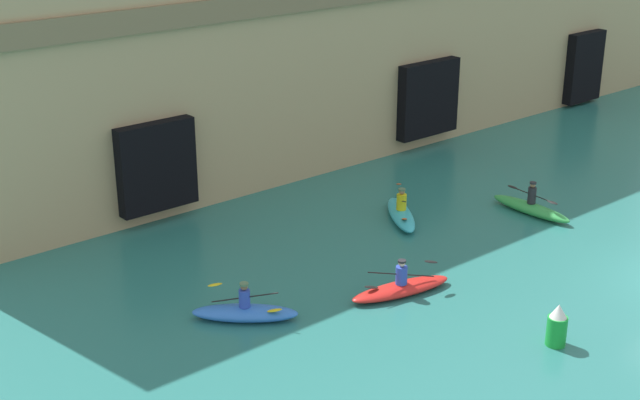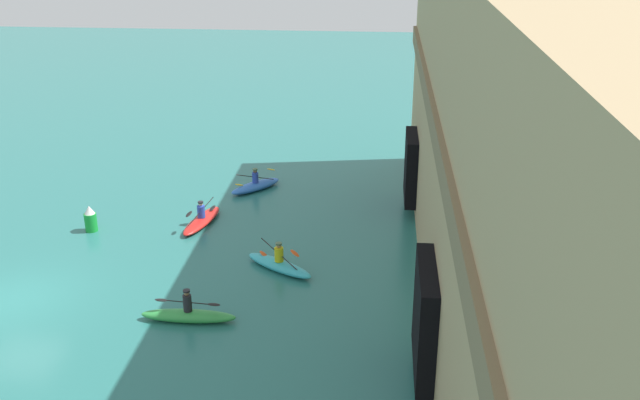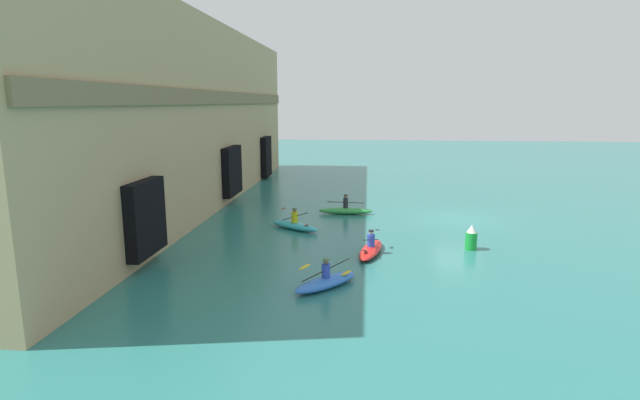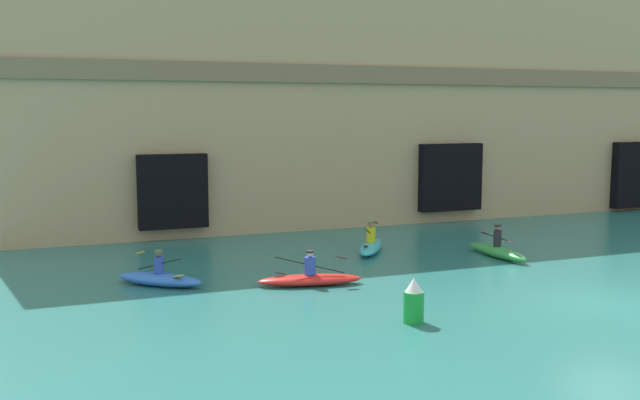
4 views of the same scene
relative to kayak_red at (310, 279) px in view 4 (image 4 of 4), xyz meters
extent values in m
plane|color=#28706B|center=(6.91, -4.98, -0.21)|extent=(120.00, 120.00, 0.00)
cube|color=tan|center=(9.65, 12.91, 5.47)|extent=(38.66, 7.28, 11.37)
cube|color=#79674A|center=(9.65, 9.22, 6.62)|extent=(37.89, 0.24, 0.78)
cube|color=black|center=(-2.55, 9.12, 1.80)|extent=(2.79, 0.70, 3.01)
cube|color=black|center=(10.42, 9.12, 1.94)|extent=(3.17, 0.70, 3.15)
cube|color=black|center=(21.50, 9.12, 1.68)|extent=(2.45, 0.70, 3.45)
ellipsoid|color=red|center=(0.00, 0.00, -0.04)|extent=(3.27, 1.42, 0.34)
cylinder|color=#2D47B7|center=(0.00, 0.00, 0.39)|extent=(0.33, 0.33, 0.53)
sphere|color=beige|center=(0.00, 0.00, 0.75)|extent=(0.19, 0.19, 0.19)
cylinder|color=#232328|center=(0.00, 0.00, 0.83)|extent=(0.24, 0.24, 0.06)
cylinder|color=black|center=(0.00, 0.00, 0.42)|extent=(2.02, 0.68, 0.55)
ellipsoid|color=black|center=(0.89, -0.28, 0.65)|extent=(0.47, 0.31, 0.15)
ellipsoid|color=black|center=(-0.89, 0.28, 0.19)|extent=(0.47, 0.31, 0.15)
ellipsoid|color=blue|center=(-4.26, 1.63, -0.02)|extent=(2.69, 2.53, 0.39)
cylinder|color=#2D47B7|center=(-4.26, 1.63, 0.43)|extent=(0.30, 0.30, 0.49)
sphere|color=brown|center=(-4.26, 1.63, 0.77)|extent=(0.20, 0.20, 0.20)
cylinder|color=#4C6B4C|center=(-4.26, 1.63, 0.85)|extent=(0.24, 0.24, 0.06)
cylinder|color=black|center=(-4.26, 1.63, 0.45)|extent=(1.08, 1.64, 0.60)
ellipsoid|color=yellow|center=(-3.80, 0.92, 0.20)|extent=(0.39, 0.46, 0.17)
ellipsoid|color=yellow|center=(-4.72, 2.34, 0.70)|extent=(0.39, 0.46, 0.17)
ellipsoid|color=#33B2C6|center=(3.90, 3.96, -0.02)|extent=(2.30, 2.97, 0.39)
cylinder|color=gold|center=(3.90, 3.96, 0.45)|extent=(0.34, 0.34, 0.55)
sphere|color=#9E704C|center=(3.90, 3.96, 0.82)|extent=(0.20, 0.20, 0.20)
cylinder|color=#4C6B4C|center=(3.90, 3.96, 0.90)|extent=(0.25, 0.25, 0.06)
cylinder|color=black|center=(3.90, 3.96, 0.48)|extent=(1.20, 1.55, 0.73)
ellipsoid|color=#D84C19|center=(3.39, 3.29, 0.17)|extent=(0.40, 0.45, 0.20)
ellipsoid|color=#D84C19|center=(4.42, 4.62, 0.79)|extent=(0.40, 0.45, 0.20)
ellipsoid|color=green|center=(7.76, 1.46, -0.01)|extent=(0.68, 3.21, 0.40)
cylinder|color=#232328|center=(7.76, 1.46, 0.48)|extent=(0.29, 0.29, 0.58)
sphere|color=#9E704C|center=(7.76, 1.46, 0.87)|extent=(0.19, 0.19, 0.19)
cylinder|color=#232328|center=(7.76, 1.46, 0.94)|extent=(0.23, 0.23, 0.06)
cylinder|color=black|center=(7.76, 1.46, 0.51)|extent=(0.20, 2.05, 0.04)
ellipsoid|color=black|center=(7.69, 0.55, 0.51)|extent=(0.21, 0.45, 0.05)
ellipsoid|color=black|center=(7.83, 2.36, 0.51)|extent=(0.21, 0.45, 0.05)
cylinder|color=green|center=(1.07, -4.52, 0.18)|extent=(0.52, 0.52, 0.79)
cone|color=white|center=(1.07, -4.52, 0.76)|extent=(0.44, 0.44, 0.36)
camera|label=1|loc=(-16.26, -15.95, 11.49)|focal=50.00mm
camera|label=2|loc=(27.72, 7.62, 12.53)|focal=40.00mm
camera|label=3|loc=(-21.23, 0.23, 6.36)|focal=28.00mm
camera|label=4|loc=(-7.38, -19.77, 5.07)|focal=40.00mm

